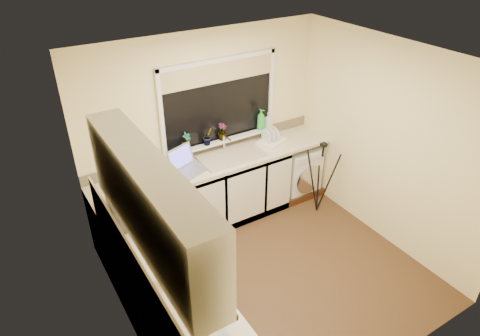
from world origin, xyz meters
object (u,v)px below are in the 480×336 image
(laptop, at_px, (187,164))
(cup_left, at_px, (192,298))
(washing_machine, at_px, (297,169))
(tripod, at_px, (320,178))
(kettle, at_px, (150,217))
(dish_rack, at_px, (271,142))
(plant_b, at_px, (208,136))
(cup_back, at_px, (279,138))
(soap_bottle_clear, at_px, (268,120))
(plant_c, at_px, (222,132))
(soap_bottle_green, at_px, (261,119))
(microwave, at_px, (129,205))
(steel_jar, at_px, (165,276))
(plant_a, at_px, (187,141))

(laptop, bearing_deg, cup_left, -134.79)
(washing_machine, bearing_deg, tripod, -93.88)
(kettle, xyz_separation_m, dish_rack, (2.02, 0.81, -0.09))
(plant_b, bearing_deg, cup_back, -8.24)
(kettle, xyz_separation_m, cup_back, (2.16, 0.83, -0.07))
(laptop, height_order, soap_bottle_clear, soap_bottle_clear)
(plant_c, distance_m, soap_bottle_green, 0.60)
(tripod, xyz_separation_m, cup_back, (-0.27, 0.59, 0.42))
(kettle, xyz_separation_m, microwave, (-0.13, 0.26, 0.03))
(plant_b, relative_size, cup_back, 2.13)
(steel_jar, xyz_separation_m, cup_left, (0.09, -0.32, -0.02))
(plant_b, distance_m, soap_bottle_clear, 0.93)
(tripod, height_order, plant_a, plant_a)
(washing_machine, xyz_separation_m, plant_c, (-1.08, 0.24, 0.79))
(plant_c, xyz_separation_m, soap_bottle_green, (0.60, 0.00, 0.03))
(dish_rack, bearing_deg, microwave, 173.61)
(kettle, relative_size, cup_left, 2.52)
(kettle, relative_size, tripod, 0.22)
(laptop, height_order, kettle, laptop)
(steel_jar, xyz_separation_m, plant_b, (1.34, 1.74, 0.21))
(kettle, bearing_deg, plant_b, 40.18)
(dish_rack, xyz_separation_m, cup_back, (0.14, 0.02, 0.02))
(dish_rack, bearing_deg, soap_bottle_green, 79.72)
(plant_b, relative_size, soap_bottle_clear, 1.10)
(plant_b, height_order, soap_bottle_green, soap_bottle_green)
(plant_c, distance_m, soap_bottle_clear, 0.71)
(laptop, bearing_deg, plant_a, 40.00)
(washing_machine, bearing_deg, dish_rack, 175.64)
(soap_bottle_green, bearing_deg, washing_machine, -25.94)
(microwave, height_order, plant_c, plant_c)
(plant_b, xyz_separation_m, plant_c, (0.23, 0.03, -0.00))
(washing_machine, relative_size, tripod, 0.72)
(microwave, height_order, cup_left, microwave)
(soap_bottle_green, height_order, soap_bottle_clear, soap_bottle_green)
(tripod, xyz_separation_m, steel_jar, (-2.61, -1.00, 0.43))
(plant_a, height_order, soap_bottle_clear, plant_a)
(soap_bottle_green, bearing_deg, plant_c, -179.89)
(steel_jar, distance_m, cup_back, 2.83)
(cup_left, bearing_deg, washing_machine, 36.02)
(plant_a, xyz_separation_m, soap_bottle_green, (1.10, 0.02, 0.03))
(plant_c, bearing_deg, plant_a, -178.37)
(washing_machine, relative_size, cup_back, 6.97)
(washing_machine, distance_m, soap_bottle_clear, 0.89)
(plant_c, height_order, soap_bottle_green, soap_bottle_green)
(laptop, distance_m, tripod, 1.81)
(microwave, relative_size, soap_bottle_clear, 2.55)
(plant_c, bearing_deg, tripod, -36.33)
(dish_rack, height_order, soap_bottle_green, soap_bottle_green)
(dish_rack, xyz_separation_m, cup_left, (-2.10, -1.89, 0.02))
(plant_a, distance_m, soap_bottle_clear, 1.21)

